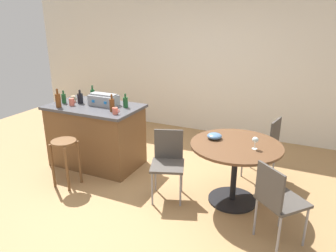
% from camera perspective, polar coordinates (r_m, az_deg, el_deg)
% --- Properties ---
extents(ground_plane, '(8.80, 8.80, 0.00)m').
position_cam_1_polar(ground_plane, '(4.32, -3.48, -11.27)').
color(ground_plane, '#A37A4C').
extents(back_wall, '(8.00, 0.10, 2.70)m').
position_cam_1_polar(back_wall, '(6.14, 7.82, 11.20)').
color(back_wall, silver).
rests_on(back_wall, ground_plane).
extents(kitchen_island, '(1.36, 0.81, 0.93)m').
position_cam_1_polar(kitchen_island, '(4.95, -12.65, -1.61)').
color(kitchen_island, brown).
rests_on(kitchen_island, ground_plane).
extents(wooden_stool, '(0.32, 0.32, 0.64)m').
position_cam_1_polar(wooden_stool, '(4.43, -17.90, -4.63)').
color(wooden_stool, brown).
rests_on(wooden_stool, ground_plane).
extents(dining_table, '(1.08, 1.08, 0.76)m').
position_cam_1_polar(dining_table, '(3.90, 11.91, -5.56)').
color(dining_table, black).
rests_on(dining_table, ground_plane).
extents(folding_chair_near, '(0.51, 0.51, 0.85)m').
position_cam_1_polar(folding_chair_near, '(3.98, -0.02, -6.00)').
color(folding_chair_near, '#47423D').
rests_on(folding_chair_near, ground_plane).
extents(folding_chair_far, '(0.56, 0.56, 0.86)m').
position_cam_1_polar(folding_chair_far, '(3.35, 18.96, -12.11)').
color(folding_chair_far, '#47423D').
rests_on(folding_chair_far, ground_plane).
extents(folding_chair_left, '(0.47, 0.47, 0.87)m').
position_cam_1_polar(folding_chair_left, '(4.62, 16.96, -2.87)').
color(folding_chair_left, '#47423D').
rests_on(folding_chair_left, ground_plane).
extents(toolbox, '(0.42, 0.23, 0.17)m').
position_cam_1_polar(toolbox, '(4.78, -11.38, 4.62)').
color(toolbox, gray).
rests_on(toolbox, kitchen_island).
extents(bottle_0, '(0.08, 0.08, 0.20)m').
position_cam_1_polar(bottle_0, '(4.97, -15.39, 4.82)').
color(bottle_0, black).
rests_on(bottle_0, kitchen_island).
extents(bottle_1, '(0.07, 0.07, 0.24)m').
position_cam_1_polar(bottle_1, '(4.44, -9.95, 3.74)').
color(bottle_1, '#603314').
rests_on(bottle_1, kitchen_island).
extents(bottle_2, '(0.07, 0.07, 0.20)m').
position_cam_1_polar(bottle_2, '(4.62, -7.59, 4.26)').
color(bottle_2, '#194C23').
rests_on(bottle_2, kitchen_island).
extents(bottle_3, '(0.06, 0.06, 0.24)m').
position_cam_1_polar(bottle_3, '(5.08, -13.27, 5.46)').
color(bottle_3, '#194C23').
rests_on(bottle_3, kitchen_island).
extents(bottle_4, '(0.06, 0.06, 0.19)m').
position_cam_1_polar(bottle_4, '(5.05, -18.09, 4.72)').
color(bottle_4, '#194C23').
rests_on(bottle_4, kitchen_island).
extents(bottle_5, '(0.08, 0.08, 0.27)m').
position_cam_1_polar(bottle_5, '(4.83, -19.01, 4.38)').
color(bottle_5, '#603314').
rests_on(bottle_5, kitchen_island).
extents(cup_0, '(0.11, 0.07, 0.11)m').
position_cam_1_polar(cup_0, '(4.89, -16.79, 4.13)').
color(cup_0, '#DB6651').
rests_on(cup_0, kitchen_island).
extents(cup_1, '(0.11, 0.07, 0.09)m').
position_cam_1_polar(cup_1, '(4.33, -9.39, 2.69)').
color(cup_1, '#DB6651').
rests_on(cup_1, kitchen_island).
extents(cup_2, '(0.11, 0.07, 0.09)m').
position_cam_1_polar(cup_2, '(5.11, -16.51, 4.68)').
color(cup_2, tan).
rests_on(cup_2, kitchen_island).
extents(wine_glass, '(0.07, 0.07, 0.14)m').
position_cam_1_polar(wine_glass, '(3.70, 15.31, -2.46)').
color(wine_glass, silver).
rests_on(wine_glass, dining_table).
extents(serving_bowl, '(0.18, 0.18, 0.07)m').
position_cam_1_polar(serving_bowl, '(3.93, 8.29, -1.78)').
color(serving_bowl, '#4C7099').
rests_on(serving_bowl, dining_table).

